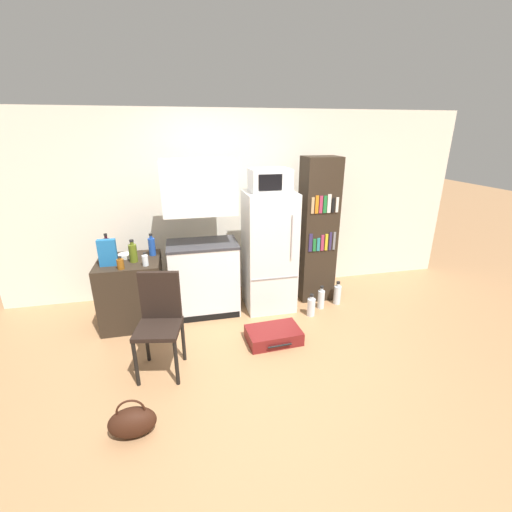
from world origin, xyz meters
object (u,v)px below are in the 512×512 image
kitchen_hutch (202,247)px  water_bottle_back (311,307)px  bottle_wine_dark (107,247)px  side_table (132,291)px  bottle_amber_beer (120,264)px  bottle_olive_oil (133,253)px  handbag (132,422)px  water_bottle_middle (337,294)px  microwave (270,180)px  chair (160,315)px  refrigerator (269,252)px  cereal_box (108,253)px  bowl (125,256)px  water_bottle_front (321,299)px  bookshelf (317,231)px  suitcase_large_flat (274,335)px  bottle_clear_short (145,260)px  bottle_blue_soda (152,246)px  bottle_ketchup_red (102,256)px

kitchen_hutch → water_bottle_back: (1.29, -0.42, -0.75)m
kitchen_hutch → bottle_wine_dark: 1.11m
side_table → bottle_amber_beer: 0.53m
bottle_olive_oil → handbag: size_ratio=0.73×
bottle_wine_dark → handbag: bottle_wine_dark is taller
bottle_amber_beer → water_bottle_middle: bottle_amber_beer is taller
microwave → chair: bearing=-142.9°
refrigerator → bottle_olive_oil: size_ratio=5.79×
cereal_box → chair: (0.55, -0.84, -0.37)m
water_bottle_middle → bottle_olive_oil: bearing=178.6°
bowl → water_bottle_front: 2.50m
microwave → bottle_olive_oil: bearing=-176.2°
refrigerator → cereal_box: refrigerator is taller
bowl → handbag: bowl is taller
water_bottle_back → kitchen_hutch: bearing=161.9°
handbag → water_bottle_back: (2.00, 1.41, -0.00)m
bookshelf → bottle_olive_oil: (-2.31, -0.22, -0.05)m
bottle_olive_oil → cereal_box: bearing=-166.5°
refrigerator → bottle_wine_dark: size_ratio=5.33×
side_table → bookshelf: bookshelf is taller
bowl → bottle_wine_dark: bearing=159.6°
side_table → water_bottle_middle: size_ratio=2.48×
suitcase_large_flat → handbag: handbag is taller
microwave → water_bottle_back: 1.64m
water_bottle_front → suitcase_large_flat: bearing=-143.6°
kitchen_hutch → cereal_box: kitchen_hutch is taller
microwave → bottle_clear_short: size_ratio=3.11×
bottle_olive_oil → bottle_blue_soda: size_ratio=0.98×
refrigerator → water_bottle_middle: refrigerator is taller
refrigerator → bottle_amber_beer: 1.77m
bottle_blue_soda → suitcase_large_flat: bottle_blue_soda is taller
bottle_blue_soda → bottle_clear_short: bearing=-99.8°
water_bottle_middle → bottle_wine_dark: bearing=174.0°
cereal_box → suitcase_large_flat: cereal_box is taller
refrigerator → water_bottle_back: size_ratio=5.17×
cereal_box → bottle_clear_short: bearing=-13.0°
bowl → kitchen_hutch: bearing=-1.9°
bowl → bottle_olive_oil: bearing=-56.0°
side_table → bottle_amber_beer: bearing=-98.2°
water_bottle_back → handbag: bearing=-144.7°
bottle_clear_short → water_bottle_back: bottle_clear_short is taller
bottle_clear_short → bottle_ketchup_red: 0.54m
refrigerator → water_bottle_back: (0.46, -0.39, -0.64)m
bottle_amber_beer → bowl: size_ratio=0.85×
side_table → water_bottle_middle: (2.61, -0.13, -0.26)m
bottle_clear_short → chair: bearing=-78.2°
bottle_wine_dark → water_bottle_back: (2.39, -0.52, -0.80)m
chair → bottle_blue_soda: bearing=106.2°
bottle_wine_dark → chair: 1.33m
handbag → side_table: bearing=95.1°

